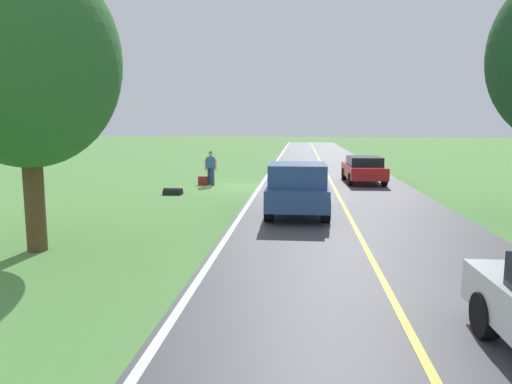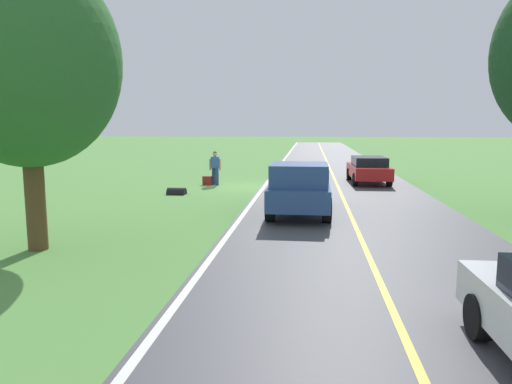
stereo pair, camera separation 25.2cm
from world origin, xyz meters
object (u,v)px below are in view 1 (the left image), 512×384
(pickup_truck_passing, at_px, (298,186))
(hitchhiker_walking, at_px, (211,166))
(suitcase_carried, at_px, (203,181))
(tree_verge_side, at_px, (25,60))
(sedan_near_oncoming, at_px, (364,169))

(pickup_truck_passing, bearing_deg, hitchhiker_walking, -59.00)
(suitcase_carried, bearing_deg, tree_verge_side, -7.02)
(hitchhiker_walking, xyz_separation_m, suitcase_carried, (0.42, 0.09, -0.75))
(suitcase_carried, distance_m, tree_verge_side, 13.76)
(hitchhiker_walking, distance_m, tree_verge_side, 13.67)
(hitchhiker_walking, bearing_deg, sedan_near_oncoming, -167.89)
(suitcase_carried, bearing_deg, pickup_truck_passing, 32.99)
(hitchhiker_walking, relative_size, suitcase_carried, 3.80)
(suitcase_carried, height_order, pickup_truck_passing, pickup_truck_passing)
(sedan_near_oncoming, bearing_deg, suitcase_carried, 12.08)
(sedan_near_oncoming, distance_m, tree_verge_side, 18.13)
(tree_verge_side, bearing_deg, suitcase_carried, -96.40)
(sedan_near_oncoming, height_order, tree_verge_side, tree_verge_side)
(hitchhiker_walking, height_order, sedan_near_oncoming, hitchhiker_walking)
(suitcase_carried, xyz_separation_m, pickup_truck_passing, (-4.92, 7.40, 0.74))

